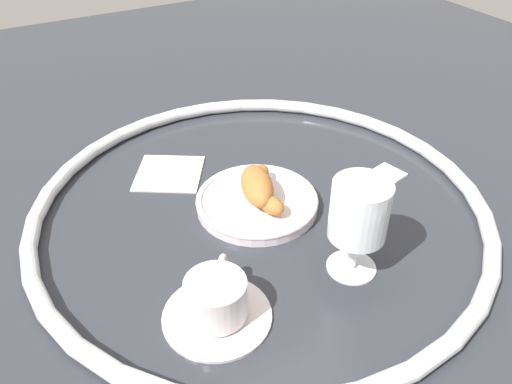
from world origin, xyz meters
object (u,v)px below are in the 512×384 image
Objects in this scene: sugar_packet at (390,171)px; pastry_plate at (256,202)px; croissant_large at (258,187)px; juice_glass_left at (359,214)px; folded_napkin at (169,173)px; coffee_cup_near at (216,302)px.

pastry_plate is at bearing -109.41° from sugar_packet.
sugar_packet is at bearing 83.73° from croissant_large.
juice_glass_left is at bearing -65.61° from sugar_packet.
folded_napkin is at bearing -150.88° from pastry_plate.
croissant_large is 0.19m from juice_glass_left.
coffee_cup_near is (0.17, -0.15, -0.01)m from croissant_large.
croissant_large is 1.18× the size of folded_napkin.
sugar_packet is at bearing 61.43° from folded_napkin.
folded_napkin is (-0.18, -0.34, -0.00)m from sugar_packet.
pastry_plate is at bearing -164.88° from juice_glass_left.
folded_napkin is (-0.34, -0.14, -0.09)m from juice_glass_left.
juice_glass_left is 0.37m from folded_napkin.
juice_glass_left is (0.18, 0.05, 0.05)m from croissant_large.
croissant_large is at bearing 138.16° from coffee_cup_near.
juice_glass_left is 2.80× the size of sugar_packet.
juice_glass_left is at bearing 15.12° from pastry_plate.
croissant_large is at bearing -109.26° from sugar_packet.
sugar_packet is (0.03, 0.25, -0.01)m from pastry_plate.
folded_napkin is at bearing -131.56° from sugar_packet.
pastry_plate is 0.03m from croissant_large.
coffee_cup_near reaches higher than sugar_packet.
pastry_plate is 0.25m from sugar_packet.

